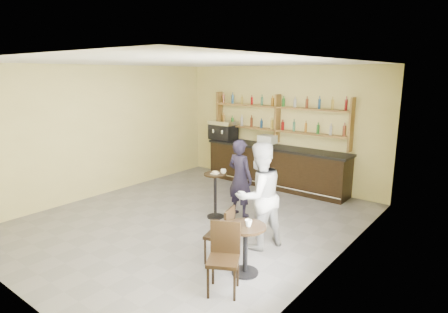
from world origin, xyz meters
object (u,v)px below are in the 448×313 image
Objects in this scene: pedestal_table at (215,196)px; cafe_table at (245,250)px; chair_south at (223,260)px; man_main at (240,178)px; chair_west at (219,235)px; patron_second at (259,196)px; espresso_machine at (223,130)px; pastry_case at (267,140)px; bar_counter at (275,166)px.

cafe_table is at bearing -39.31° from pedestal_table.
chair_south is at bearing -85.24° from cafe_table.
chair_west is at bearing 120.67° from man_main.
cafe_table is 0.42× the size of patron_second.
cafe_table is at bearing -48.51° from espresso_machine.
bar_counter is at bearing -9.81° from pastry_case.
espresso_machine is 0.98× the size of cafe_table.
pedestal_table is 0.64m from man_main.
patron_second is (3.41, -3.31, -0.44)m from espresso_machine.
patron_second is (0.19, 0.86, 0.47)m from chair_west.
chair_south is at bearing 125.47° from man_main.
pedestal_table is 1.64m from patron_second.
patron_second is at bearing 111.42° from cafe_table.
espresso_machine is at bearing -158.96° from chair_west.
chair_south is (0.05, -0.60, 0.10)m from cafe_table.
pedestal_table is (1.95, -2.73, -0.89)m from espresso_machine.
pastry_case is 0.24× the size of patron_second.
chair_west is at bearing -77.72° from pastry_case.
bar_counter reaches higher than pedestal_table.
chair_west is (1.43, -4.17, -0.09)m from bar_counter.
chair_west is at bearing -71.13° from bar_counter.
chair_south is (3.82, -4.82, -0.88)m from espresso_machine.
chair_west is (1.27, -1.44, -0.02)m from pedestal_table.
pastry_case is 3.82m from patron_second.
man_main is (2.28, -2.31, -0.54)m from espresso_machine.
man_main is (0.76, -2.31, -0.41)m from pastry_case.
cafe_table is 1.12m from patron_second.
espresso_machine is 0.78× the size of chair_south.
bar_counter is 5.32× the size of espresso_machine.
patron_second reaches higher than pedestal_table.
pastry_case reaches higher than cafe_table.
espresso_machine reaches higher than bar_counter.
man_main is (0.50, -2.31, 0.28)m from bar_counter.
pedestal_table is (0.43, -2.73, -0.75)m from pastry_case.
bar_counter is 4.37× the size of chair_west.
chair_south is (1.87, -2.09, 0.01)m from pedestal_table.
chair_south is (0.60, -0.65, 0.03)m from chair_west.
espresso_machine is (-1.79, 0.00, 0.82)m from bar_counter.
pedestal_table reaches higher than cafe_table.
espresso_machine is at bearing -112.41° from patron_second.
patron_second is (1.46, -0.58, 0.45)m from pedestal_table.
pastry_case is 2.47m from man_main.
pastry_case reaches higher than chair_west.
chair_south is at bearing -51.89° from espresso_machine.
man_main reaches higher than chair_west.
man_main is at bearing -77.91° from bar_counter.
espresso_machine is 0.82× the size of chair_west.
chair_west is 1.00m from patron_second.
man_main reaches higher than cafe_table.
espresso_machine is at bearing 99.12° from chair_south.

